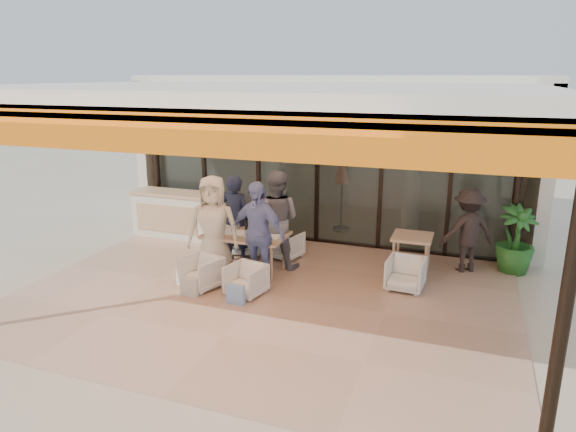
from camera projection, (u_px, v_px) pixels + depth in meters
name	position (u px, v px, depth m)	size (l,w,h in m)	color
ground	(264.00, 296.00, 8.53)	(70.00, 70.00, 0.00)	#C6B293
terrace_floor	(264.00, 295.00, 8.52)	(8.00, 6.00, 0.01)	tan
terrace_structure	(254.00, 96.00, 7.42)	(8.00, 6.00, 3.40)	silver
glass_storefront	(317.00, 170.00, 10.82)	(8.08, 0.10, 3.20)	#9EADA3
interior_block	(345.00, 129.00, 12.74)	(9.05, 3.62, 3.52)	silver
host_counter	(174.00, 214.00, 11.49)	(1.85, 0.65, 1.04)	silver
dining_table	(246.00, 237.00, 9.37)	(1.50, 0.90, 0.93)	tan
chair_far_left	(247.00, 237.00, 10.45)	(0.68, 0.64, 0.70)	white
chair_far_right	(285.00, 244.00, 10.19)	(0.58, 0.55, 0.60)	white
chair_near_left	(201.00, 271.00, 8.74)	(0.61, 0.57, 0.62)	white
chair_near_right	(246.00, 279.00, 8.47)	(0.57, 0.53, 0.59)	white
diner_navy	(236.00, 219.00, 9.87)	(0.63, 0.41, 1.72)	#1A223A
diner_grey	(276.00, 220.00, 9.57)	(0.91, 0.71, 1.87)	slate
diner_cream	(213.00, 228.00, 9.03)	(0.92, 0.60, 1.87)	beige
diner_periwinkle	(257.00, 234.00, 8.76)	(1.08, 0.45, 1.84)	#768AC5
tote_bag_cream	(189.00, 288.00, 8.42)	(0.30, 0.10, 0.34)	silver
tote_bag_blue	(236.00, 295.00, 8.14)	(0.30, 0.10, 0.34)	#99BFD8
side_table	(412.00, 241.00, 9.28)	(0.70, 0.70, 0.74)	tan
side_chair	(406.00, 272.00, 8.68)	(0.61, 0.57, 0.63)	white
standing_woman	(468.00, 231.00, 9.37)	(1.02, 0.59, 1.58)	black
potted_palm	(515.00, 240.00, 9.38)	(0.71, 0.71, 1.26)	#1E5919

